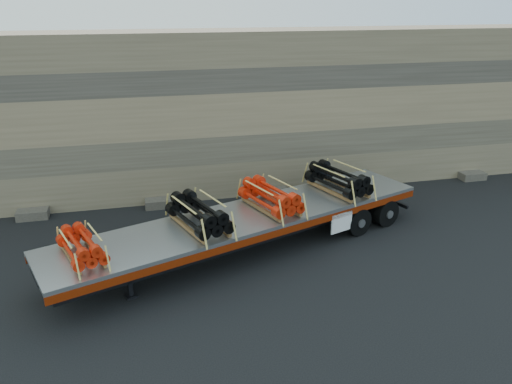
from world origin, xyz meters
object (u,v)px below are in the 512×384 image
bundle_front (82,247)px  bundle_rear (338,180)px  bundle_midrear (271,197)px  trailer (247,233)px  bundle_midfront (199,215)px

bundle_front → bundle_rear: 9.59m
bundle_midrear → trailer: bearing=-180.0°
trailer → bundle_midrear: bearing=0.0°
bundle_midfront → bundle_midrear: 2.79m
bundle_front → bundle_midfront: size_ratio=0.79×
bundle_front → bundle_rear: size_ratio=0.78×
bundle_rear → trailer: bearing=-180.0°
bundle_midfront → bundle_rear: bearing=-0.0°
trailer → bundle_rear: 4.24m
bundle_midfront → bundle_rear: 5.90m
trailer → bundle_front: bundle_front is taller
bundle_front → bundle_rear: bearing=0.0°
bundle_midfront → bundle_rear: bundle_rear is taller
bundle_front → bundle_midrear: (6.09, 2.20, 0.08)m
bundle_midfront → bundle_midrear: (2.62, 0.95, -0.01)m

